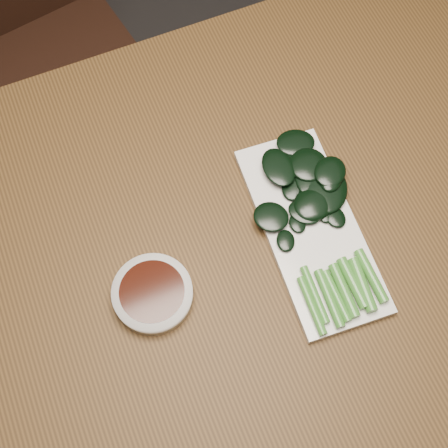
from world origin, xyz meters
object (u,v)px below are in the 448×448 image
(table, at_px, (240,248))
(gai_lan, at_px, (317,206))
(chair_far, at_px, (41,37))
(sauce_bowl, at_px, (153,294))
(serving_plate, at_px, (311,229))

(table, distance_m, gai_lan, 0.15)
(chair_far, xyz_separation_m, sauce_bowl, (0.02, -0.77, 0.28))
(chair_far, height_order, serving_plate, chair_far)
(table, distance_m, serving_plate, 0.13)
(table, xyz_separation_m, sauce_bowl, (-0.16, -0.05, 0.09))
(gai_lan, bearing_deg, table, 172.30)
(chair_far, relative_size, serving_plate, 2.70)
(table, xyz_separation_m, gai_lan, (0.12, -0.02, 0.10))
(chair_far, bearing_deg, serving_plate, -79.83)
(chair_far, bearing_deg, sauce_bowl, -98.29)
(table, relative_size, serving_plate, 4.24)
(table, bearing_deg, gai_lan, -7.70)
(chair_far, xyz_separation_m, serving_plate, (0.28, -0.76, 0.27))
(sauce_bowl, relative_size, serving_plate, 0.35)
(serving_plate, bearing_deg, gai_lan, 51.85)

